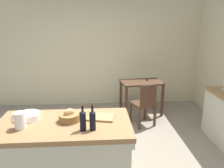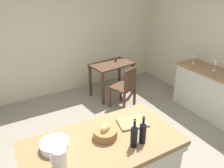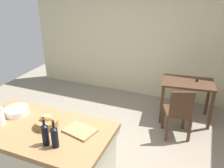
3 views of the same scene
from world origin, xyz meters
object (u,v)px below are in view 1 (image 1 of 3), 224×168
cutting_board (101,117)px  wine_bottle_amber (83,120)px  wine_bottle_dark (93,120)px  writing_desk (141,87)px  wine_glass_middle (224,84)px  island_table (66,153)px  pitcher (20,120)px  bread_basket (69,117)px  wooden_chair (145,103)px  wash_bowl (29,116)px

cutting_board → wine_bottle_amber: 0.40m
cutting_board → wine_bottle_dark: 0.35m
writing_desk → wine_glass_middle: wine_glass_middle is taller
island_table → pitcher: 0.71m
island_table → bread_basket: bearing=39.3°
writing_desk → wine_bottle_dark: 2.75m
pitcher → island_table: bearing=13.1°
cutting_board → wine_bottle_amber: (-0.21, -0.32, 0.12)m
island_table → wooden_chair: bearing=50.7°
wine_bottle_dark → writing_desk: bearing=67.0°
cutting_board → wine_bottle_dark: bearing=-107.5°
cutting_board → wine_bottle_dark: wine_bottle_dark is taller
wine_bottle_dark → bread_basket: bearing=138.5°
bread_basket → wine_bottle_amber: bearing=-55.1°
island_table → wine_bottle_amber: bearing=-40.3°
wooden_chair → wine_bottle_dark: bearing=-118.3°
island_table → wine_glass_middle: size_ratio=10.54×
pitcher → bread_basket: bearing=16.8°
wine_bottle_amber → wine_glass_middle: bearing=30.1°
island_table → wine_bottle_dark: bearing=-30.1°
wash_bowl → cutting_board: 0.91m
wooden_chair → pitcher: size_ratio=3.74×
island_table → wine_bottle_dark: (0.36, -0.21, 0.54)m
writing_desk → wooden_chair: wooden_chair is taller
bread_basket → wine_glass_middle: (2.61, 1.14, 0.04)m
wash_bowl → bread_basket: bread_basket is taller
writing_desk → wash_bowl: size_ratio=3.36×
wine_glass_middle → wine_bottle_amber: bearing=-149.9°
wine_glass_middle → cutting_board: bearing=-153.9°
bread_basket → wine_glass_middle: bread_basket is taller
wash_bowl → wine_bottle_dark: (0.81, -0.36, 0.09)m
bread_basket → wine_bottle_dark: bearing=-41.5°
wine_bottle_dark → wine_glass_middle: bearing=31.2°
wash_bowl → wine_bottle_dark: wine_bottle_dark is taller
island_table → wash_bowl: 0.66m
cutting_board → wine_glass_middle: 2.47m
island_table → pitcher: (-0.48, -0.11, 0.51)m
writing_desk → wash_bowl: 2.87m
writing_desk → cutting_board: 2.40m
wine_bottle_amber → cutting_board: bearing=56.8°
writing_desk → pitcher: size_ratio=4.03×
cutting_board → wine_glass_middle: size_ratio=2.15×
wine_glass_middle → wooden_chair: bearing=160.4°
cutting_board → bread_basket: bearing=-171.5°
pitcher → wine_bottle_amber: (0.73, -0.10, 0.03)m
wooden_chair → wine_bottle_dark: size_ratio=2.90×
wash_bowl → wine_bottle_amber: (0.70, -0.36, 0.09)m
wooden_chair → island_table: bearing=-129.3°
island_table → wash_bowl: wash_bowl is taller
writing_desk → wooden_chair: (-0.06, -0.63, -0.15)m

